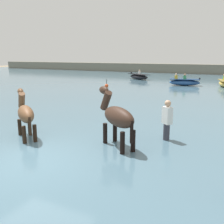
{
  "coord_description": "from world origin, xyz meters",
  "views": [
    {
      "loc": [
        4.69,
        -4.42,
        2.97
      ],
      "look_at": [
        0.36,
        3.92,
        0.85
      ],
      "focal_mm": 40.36,
      "sensor_mm": 36.0,
      "label": 1
    }
  ],
  "objects_px": {
    "person_wading_mid": "(167,124)",
    "boat_distant_east": "(184,82)",
    "horse_lead_bay": "(26,115)",
    "boat_distant_west": "(139,77)",
    "horse_trailing_dark_bay": "(117,118)",
    "channel_buoy": "(107,86)"
  },
  "relations": [
    {
      "from": "person_wading_mid",
      "to": "boat_distant_east",
      "type": "bearing_deg",
      "value": 99.69
    },
    {
      "from": "horse_lead_bay",
      "to": "boat_distant_west",
      "type": "distance_m",
      "value": 21.48
    },
    {
      "from": "horse_trailing_dark_bay",
      "to": "channel_buoy",
      "type": "bearing_deg",
      "value": 119.88
    },
    {
      "from": "person_wading_mid",
      "to": "channel_buoy",
      "type": "relative_size",
      "value": 2.29
    },
    {
      "from": "horse_trailing_dark_bay",
      "to": "channel_buoy",
      "type": "height_order",
      "value": "horse_trailing_dark_bay"
    },
    {
      "from": "horse_trailing_dark_bay",
      "to": "person_wading_mid",
      "type": "distance_m",
      "value": 1.71
    },
    {
      "from": "boat_distant_east",
      "to": "horse_lead_bay",
      "type": "bearing_deg",
      "value": -94.87
    },
    {
      "from": "boat_distant_east",
      "to": "person_wading_mid",
      "type": "bearing_deg",
      "value": -80.31
    },
    {
      "from": "horse_trailing_dark_bay",
      "to": "boat_distant_west",
      "type": "relative_size",
      "value": 0.66
    },
    {
      "from": "horse_lead_bay",
      "to": "boat_distant_west",
      "type": "xyz_separation_m",
      "value": [
        -4.39,
        21.02,
        -0.47
      ]
    },
    {
      "from": "horse_trailing_dark_bay",
      "to": "channel_buoy",
      "type": "distance_m",
      "value": 13.89
    },
    {
      "from": "boat_distant_west",
      "to": "person_wading_mid",
      "type": "relative_size",
      "value": 1.9
    },
    {
      "from": "horse_lead_bay",
      "to": "channel_buoy",
      "type": "height_order",
      "value": "horse_lead_bay"
    },
    {
      "from": "boat_distant_east",
      "to": "person_wading_mid",
      "type": "relative_size",
      "value": 1.71
    },
    {
      "from": "horse_lead_bay",
      "to": "channel_buoy",
      "type": "relative_size",
      "value": 2.65
    },
    {
      "from": "horse_lead_bay",
      "to": "boat_distant_west",
      "type": "bearing_deg",
      "value": 101.79
    },
    {
      "from": "horse_lead_bay",
      "to": "channel_buoy",
      "type": "bearing_deg",
      "value": 107.35
    },
    {
      "from": "horse_trailing_dark_bay",
      "to": "boat_distant_east",
      "type": "relative_size",
      "value": 0.73
    },
    {
      "from": "boat_distant_west",
      "to": "horse_trailing_dark_bay",
      "type": "bearing_deg",
      "value": -70.19
    },
    {
      "from": "horse_trailing_dark_bay",
      "to": "boat_distant_east",
      "type": "distance_m",
      "value": 16.65
    },
    {
      "from": "horse_lead_bay",
      "to": "horse_trailing_dark_bay",
      "type": "relative_size",
      "value": 0.92
    },
    {
      "from": "horse_lead_bay",
      "to": "person_wading_mid",
      "type": "relative_size",
      "value": 1.16
    }
  ]
}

